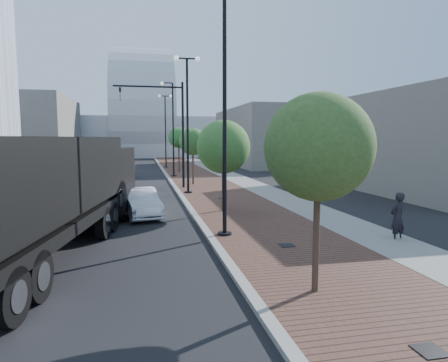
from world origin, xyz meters
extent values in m
cube|color=#4C2D23|center=(3.50, 40.00, 0.06)|extent=(7.00, 140.00, 0.12)
cube|color=slate|center=(6.20, 40.00, 0.07)|extent=(2.40, 140.00, 0.13)
cube|color=gray|center=(0.00, 40.00, 0.07)|extent=(0.30, 140.00, 0.14)
cube|color=slate|center=(-13.00, 40.00, 0.06)|extent=(4.00, 140.00, 0.12)
cube|color=black|center=(-4.52, 14.67, 1.93)|extent=(3.31, 3.40, 2.95)
cube|color=black|center=(-4.26, 16.15, 0.96)|extent=(2.78, 1.04, 1.48)
cube|color=black|center=(-4.78, 13.20, 1.19)|extent=(2.95, 1.39, 0.57)
cube|color=black|center=(-5.74, 7.78, 1.19)|extent=(4.51, 10.76, 0.40)
cube|color=black|center=(-5.74, 7.78, 1.65)|extent=(4.62, 10.78, 0.14)
cube|color=black|center=(-4.35, 7.53, 2.78)|extent=(1.96, 10.31, 2.27)
cube|color=black|center=(-4.95, 12.25, 2.78)|extent=(2.82, 0.63, 2.27)
cylinder|color=black|center=(-5.80, 14.29, 0.62)|extent=(0.55, 1.29, 1.25)
cylinder|color=silver|center=(-5.80, 14.29, 0.62)|extent=(0.50, 0.74, 0.68)
cylinder|color=black|center=(-3.45, 13.87, 0.62)|extent=(0.55, 1.29, 1.25)
cylinder|color=silver|center=(-3.45, 13.87, 0.62)|extent=(0.50, 0.74, 0.68)
cylinder|color=black|center=(-5.52, 15.87, 0.62)|extent=(0.55, 1.29, 1.25)
cylinder|color=silver|center=(-5.52, 15.87, 0.62)|extent=(0.50, 0.74, 0.68)
cylinder|color=black|center=(-3.17, 15.45, 0.62)|extent=(0.55, 1.29, 1.25)
cylinder|color=silver|center=(-3.17, 15.45, 0.62)|extent=(0.50, 0.74, 0.68)
cylinder|color=black|center=(-5.23, 3.83, 0.62)|extent=(0.55, 1.29, 1.25)
cylinder|color=silver|center=(-5.23, 3.83, 0.62)|extent=(0.50, 0.74, 0.68)
cylinder|color=black|center=(-5.02, 5.01, 0.62)|extent=(0.55, 1.29, 1.25)
cylinder|color=silver|center=(-5.02, 5.01, 0.62)|extent=(0.50, 0.74, 0.68)
cylinder|color=black|center=(-6.36, 11.14, 0.62)|extent=(0.55, 1.29, 1.25)
cylinder|color=silver|center=(-6.36, 11.14, 0.62)|extent=(0.50, 0.74, 0.68)
cylinder|color=black|center=(-4.01, 10.72, 0.62)|extent=(0.55, 1.29, 1.25)
cylinder|color=silver|center=(-4.01, 10.72, 0.62)|extent=(0.50, 0.74, 0.68)
cylinder|color=black|center=(-6.15, 12.32, 0.62)|extent=(0.55, 1.29, 1.25)
cylinder|color=silver|center=(-6.15, 12.32, 0.62)|extent=(0.50, 0.74, 0.68)
cylinder|color=black|center=(-3.80, 11.90, 0.62)|extent=(0.55, 1.29, 1.25)
cylinder|color=silver|center=(-3.80, 11.90, 0.62)|extent=(0.50, 0.74, 0.68)
imported|color=white|center=(-2.60, 14.93, 0.69)|extent=(2.19, 4.41, 1.39)
imported|color=black|center=(-6.60, 29.97, 0.72)|extent=(2.57, 5.24, 1.43)
imported|color=black|center=(-4.55, 34.17, 0.71)|extent=(2.29, 4.99, 1.42)
imported|color=black|center=(6.77, 8.04, 0.93)|extent=(0.79, 0.65, 1.87)
cylinder|color=black|center=(0.60, 10.00, 0.10)|extent=(0.56, 0.56, 0.20)
cylinder|color=black|center=(0.60, 10.00, 4.62)|extent=(0.16, 0.16, 9.00)
cylinder|color=black|center=(0.60, 22.00, 0.10)|extent=(0.56, 0.56, 0.20)
cylinder|color=black|center=(0.60, 22.00, 4.62)|extent=(0.16, 0.16, 9.00)
cylinder|color=black|center=(0.60, 22.00, 9.12)|extent=(1.40, 0.10, 0.10)
sphere|color=silver|center=(-0.10, 22.00, 9.12)|extent=(0.32, 0.32, 0.32)
sphere|color=silver|center=(1.30, 22.00, 9.12)|extent=(0.32, 0.32, 0.32)
cylinder|color=black|center=(0.60, 34.00, 0.10)|extent=(0.56, 0.56, 0.20)
cylinder|color=black|center=(0.60, 34.00, 4.62)|extent=(0.16, 0.16, 9.00)
cylinder|color=black|center=(0.10, 34.00, 9.12)|extent=(1.00, 0.10, 0.10)
sphere|color=silver|center=(-0.40, 34.00, 9.05)|extent=(0.32, 0.32, 0.32)
cylinder|color=black|center=(0.60, 46.00, 0.10)|extent=(0.56, 0.56, 0.20)
cylinder|color=black|center=(0.60, 46.00, 4.62)|extent=(0.16, 0.16, 9.00)
cylinder|color=black|center=(0.60, 46.00, 9.12)|extent=(1.40, 0.10, 0.10)
sphere|color=silver|center=(-0.10, 46.00, 9.12)|extent=(0.32, 0.32, 0.32)
sphere|color=silver|center=(1.30, 46.00, 9.12)|extent=(0.32, 0.32, 0.32)
cylinder|color=black|center=(0.60, 25.00, 4.00)|extent=(0.18, 0.18, 8.00)
cylinder|color=black|center=(-1.90, 25.00, 7.60)|extent=(5.00, 0.12, 0.12)
imported|color=black|center=(-3.90, 25.00, 7.00)|extent=(0.16, 0.20, 1.00)
cylinder|color=#382619|center=(1.60, 4.00, 1.71)|extent=(0.16, 0.16, 3.42)
sphere|color=#2E511C|center=(1.60, 4.00, 3.67)|extent=(2.60, 2.60, 2.60)
sphere|color=#2E511C|center=(2.00, 4.30, 3.42)|extent=(1.82, 1.82, 1.82)
sphere|color=#2E511C|center=(1.30, 3.70, 4.01)|extent=(1.56, 1.56, 1.56)
cylinder|color=#382619|center=(1.60, 15.00, 1.60)|extent=(0.16, 0.16, 3.19)
sphere|color=#2F6221|center=(1.60, 15.00, 3.42)|extent=(2.74, 2.74, 2.74)
sphere|color=#2F6221|center=(2.00, 15.30, 3.19)|extent=(1.92, 1.92, 1.92)
sphere|color=#2F6221|center=(1.30, 14.70, 3.74)|extent=(1.64, 1.64, 1.64)
cylinder|color=#382619|center=(1.60, 27.00, 1.67)|extent=(0.16, 0.16, 3.34)
sphere|color=#25591E|center=(1.60, 27.00, 3.58)|extent=(2.21, 2.21, 2.21)
sphere|color=#25591E|center=(2.00, 27.30, 3.34)|extent=(1.55, 1.55, 1.55)
sphere|color=#25591E|center=(1.30, 26.70, 3.91)|extent=(1.32, 1.32, 1.32)
cylinder|color=#382619|center=(1.60, 39.00, 1.82)|extent=(0.16, 0.16, 3.65)
sphere|color=#1F5C20|center=(1.60, 39.00, 3.91)|extent=(2.27, 2.27, 2.27)
sphere|color=#1F5C20|center=(2.00, 39.30, 3.65)|extent=(1.59, 1.59, 1.59)
sphere|color=#1F5C20|center=(1.30, 38.70, 4.28)|extent=(1.36, 1.36, 1.36)
cube|color=#B3B7BE|center=(-2.00, 85.00, 4.00)|extent=(50.00, 28.00, 8.00)
cube|color=#625E58|center=(-20.00, 60.00, 5.00)|extent=(14.00, 20.00, 10.00)
cube|color=#64605A|center=(16.00, 50.00, 4.00)|extent=(12.00, 22.00, 8.00)
cube|color=#625F58|center=(18.00, 20.00, 3.50)|extent=(10.00, 16.00, 7.00)
cube|color=black|center=(2.40, 1.00, 0.13)|extent=(0.50, 0.50, 0.02)
cube|color=black|center=(2.40, 8.00, 0.13)|extent=(0.50, 0.50, 0.02)
cube|color=black|center=(2.40, 19.00, 0.13)|extent=(0.50, 0.50, 0.02)
camera|label=1|loc=(-2.54, -4.66, 3.88)|focal=31.43mm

